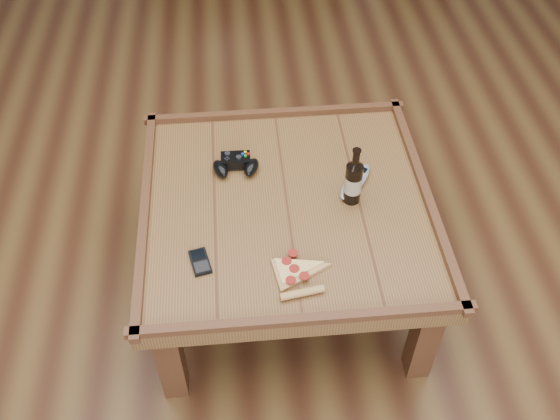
{
  "coord_description": "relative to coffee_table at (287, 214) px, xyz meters",
  "views": [
    {
      "loc": [
        -0.16,
        -1.48,
        2.0
      ],
      "look_at": [
        -0.03,
        -0.1,
        0.52
      ],
      "focal_mm": 40.0,
      "sensor_mm": 36.0,
      "label": 1
    }
  ],
  "objects": [
    {
      "name": "beer_bottle",
      "position": [
        0.22,
        -0.0,
        0.15
      ],
      "size": [
        0.06,
        0.06,
        0.23
      ],
      "color": "black",
      "rests_on": "coffee_table"
    },
    {
      "name": "coffee_table",
      "position": [
        0.0,
        0.0,
        0.0
      ],
      "size": [
        1.03,
        1.03,
        0.48
      ],
      "color": "brown",
      "rests_on": "ground"
    },
    {
      "name": "ground",
      "position": [
        0.0,
        0.0,
        -0.39
      ],
      "size": [
        6.0,
        6.0,
        0.0
      ],
      "primitive_type": "plane",
      "color": "#3F2112",
      "rests_on": "ground"
    },
    {
      "name": "game_controller",
      "position": [
        -0.17,
        0.18,
        0.08
      ],
      "size": [
        0.19,
        0.12,
        0.05
      ],
      "rotation": [
        0.0,
        0.0,
        -0.02
      ],
      "color": "black",
      "rests_on": "coffee_table"
    },
    {
      "name": "pizza_slice",
      "position": [
        -0.0,
        -0.31,
        0.07
      ],
      "size": [
        0.19,
        0.27,
        0.03
      ],
      "rotation": [
        0.0,
        0.0,
        0.16
      ],
      "color": "tan",
      "rests_on": "coffee_table"
    },
    {
      "name": "smartphone",
      "position": [
        -0.3,
        -0.24,
        0.07
      ],
      "size": [
        0.08,
        0.11,
        0.01
      ],
      "rotation": [
        0.0,
        0.0,
        0.23
      ],
      "color": "black",
      "rests_on": "coffee_table"
    },
    {
      "name": "remote_control",
      "position": [
        0.25,
        0.07,
        0.07
      ],
      "size": [
        0.17,
        0.2,
        0.03
      ],
      "rotation": [
        0.0,
        0.0,
        -0.62
      ],
      "color": "#92979F",
      "rests_on": "coffee_table"
    }
  ]
}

